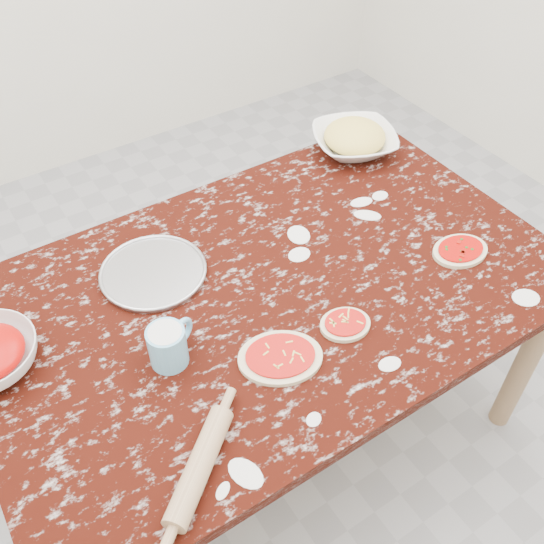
{
  "coord_description": "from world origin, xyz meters",
  "views": [
    {
      "loc": [
        -0.62,
        -0.96,
        1.95
      ],
      "look_at": [
        0.0,
        0.0,
        0.8
      ],
      "focal_mm": 39.92,
      "sensor_mm": 36.0,
      "label": 1
    }
  ],
  "objects_px": {
    "worktable": "(272,305)",
    "cheese_bowl": "(354,141)",
    "rolling_pin": "(200,466)",
    "pizza_tray": "(153,273)",
    "flour_mug": "(169,345)"
  },
  "relations": [
    {
      "from": "pizza_tray",
      "to": "flour_mug",
      "type": "xyz_separation_m",
      "value": [
        -0.09,
        -0.29,
        0.05
      ]
    },
    {
      "from": "cheese_bowl",
      "to": "rolling_pin",
      "type": "distance_m",
      "value": 1.28
    },
    {
      "from": "pizza_tray",
      "to": "rolling_pin",
      "type": "bearing_deg",
      "value": -105.87
    },
    {
      "from": "cheese_bowl",
      "to": "flour_mug",
      "type": "relative_size",
      "value": 2.12
    },
    {
      "from": "flour_mug",
      "to": "rolling_pin",
      "type": "bearing_deg",
      "value": -104.8
    },
    {
      "from": "pizza_tray",
      "to": "rolling_pin",
      "type": "height_order",
      "value": "rolling_pin"
    },
    {
      "from": "cheese_bowl",
      "to": "rolling_pin",
      "type": "bearing_deg",
      "value": -142.93
    },
    {
      "from": "worktable",
      "to": "pizza_tray",
      "type": "relative_size",
      "value": 5.48
    },
    {
      "from": "flour_mug",
      "to": "rolling_pin",
      "type": "distance_m",
      "value": 0.31
    },
    {
      "from": "pizza_tray",
      "to": "cheese_bowl",
      "type": "bearing_deg",
      "value": 11.95
    },
    {
      "from": "cheese_bowl",
      "to": "pizza_tray",
      "type": "bearing_deg",
      "value": -168.05
    },
    {
      "from": "worktable",
      "to": "cheese_bowl",
      "type": "bearing_deg",
      "value": 33.49
    },
    {
      "from": "worktable",
      "to": "cheese_bowl",
      "type": "distance_m",
      "value": 0.73
    },
    {
      "from": "rolling_pin",
      "to": "worktable",
      "type": "bearing_deg",
      "value": 41.6
    },
    {
      "from": "pizza_tray",
      "to": "cheese_bowl",
      "type": "height_order",
      "value": "cheese_bowl"
    }
  ]
}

